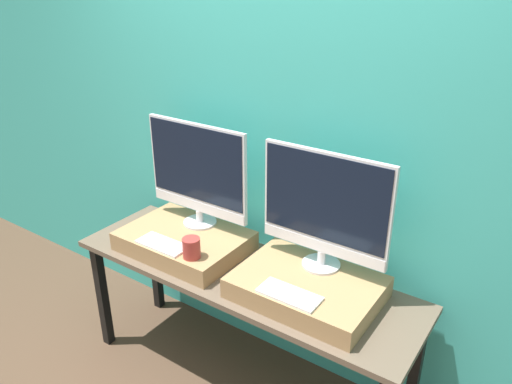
# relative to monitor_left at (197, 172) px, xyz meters

# --- Properties ---
(wall_back) EXTENTS (8.00, 0.04, 2.60)m
(wall_back) POSITION_rel_monitor_left_xyz_m (0.37, 0.22, 0.17)
(wall_back) COLOR teal
(wall_back) RESTS_ON ground_plane
(workbench) EXTENTS (1.84, 0.56, 0.72)m
(workbench) POSITION_rel_monitor_left_xyz_m (0.37, -0.13, -0.49)
(workbench) COLOR brown
(workbench) RESTS_ON ground_plane
(wooden_riser_left) EXTENTS (0.65, 0.46, 0.10)m
(wooden_riser_left) POSITION_rel_monitor_left_xyz_m (0.00, -0.13, -0.36)
(wooden_riser_left) COLOR #99754C
(wooden_riser_left) RESTS_ON workbench
(monitor_left) EXTENTS (0.63, 0.18, 0.57)m
(monitor_left) POSITION_rel_monitor_left_xyz_m (0.00, 0.00, 0.00)
(monitor_left) COLOR silver
(monitor_left) RESTS_ON wooden_riser_left
(keyboard_left) EXTENTS (0.28, 0.12, 0.01)m
(keyboard_left) POSITION_rel_monitor_left_xyz_m (0.00, -0.29, -0.30)
(keyboard_left) COLOR silver
(keyboard_left) RESTS_ON wooden_riser_left
(mug) EXTENTS (0.09, 0.09, 0.10)m
(mug) POSITION_rel_monitor_left_xyz_m (0.20, -0.29, -0.26)
(mug) COLOR #9E332D
(mug) RESTS_ON wooden_riser_left
(wooden_riser_right) EXTENTS (0.65, 0.46, 0.10)m
(wooden_riser_right) POSITION_rel_monitor_left_xyz_m (0.75, -0.13, -0.36)
(wooden_riser_right) COLOR #99754C
(wooden_riser_right) RESTS_ON workbench
(monitor_right) EXTENTS (0.63, 0.18, 0.57)m
(monitor_right) POSITION_rel_monitor_left_xyz_m (0.75, 0.00, 0.00)
(monitor_right) COLOR silver
(monitor_right) RESTS_ON wooden_riser_right
(keyboard_right) EXTENTS (0.28, 0.12, 0.01)m
(keyboard_right) POSITION_rel_monitor_left_xyz_m (0.75, -0.29, -0.30)
(keyboard_right) COLOR silver
(keyboard_right) RESTS_ON wooden_riser_right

